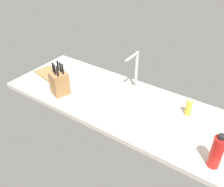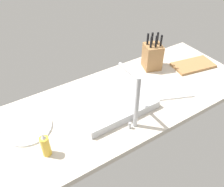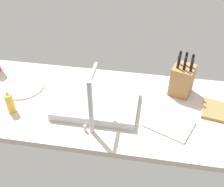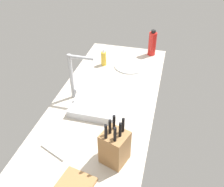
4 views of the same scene
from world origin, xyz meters
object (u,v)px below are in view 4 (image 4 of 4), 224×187
water_bottle (152,43)px  sink_basin (101,96)px  faucet (74,73)px  knife_block (115,147)px  dish_towel (68,140)px  dinner_plate (130,66)px  soap_bottle (104,58)px

water_bottle → sink_basin: bearing=161.4°
sink_basin → faucet: size_ratio=1.42×
faucet → knife_block: bearing=-139.7°
faucet → dish_towel: bearing=-165.9°
dinner_plate → water_bottle: bearing=-29.4°
dish_towel → water_bottle: bearing=-15.7°
sink_basin → dinner_plate: sink_basin is taller
soap_bottle → dinner_plate: 22.00cm
sink_basin → soap_bottle: size_ratio=3.19×
faucet → dinner_plate: size_ratio=1.26×
faucet → dinner_plate: faucet is taller
faucet → water_bottle: bearing=-29.0°
knife_block → dish_towel: 29.82cm
faucet → knife_block: 58.52cm
sink_basin → dish_towel: size_ratio=1.95×
dinner_plate → knife_block: bearing=-173.7°
water_bottle → dinner_plate: (-24.64, 13.90, -9.67)cm
faucet → dinner_plate: 58.98cm
soap_bottle → water_bottle: water_bottle is taller
sink_basin → faucet: faucet is taller
dinner_plate → dish_towel: size_ratio=1.09×
dinner_plate → dish_towel: same height
water_bottle → dish_towel: size_ratio=0.95×
knife_block → dinner_plate: bearing=25.2°
sink_basin → dinner_plate: (47.46, -10.38, -1.81)cm
faucet → dish_towel: size_ratio=1.38×
soap_bottle → faucet: bearing=172.7°
faucet → soap_bottle: size_ratio=2.25×
sink_basin → dish_towel: 40.27cm
faucet → knife_block: size_ratio=1.24×
faucet → knife_block: (-44.00, -37.37, -9.57)cm
dinner_plate → soap_bottle: bearing=97.8°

